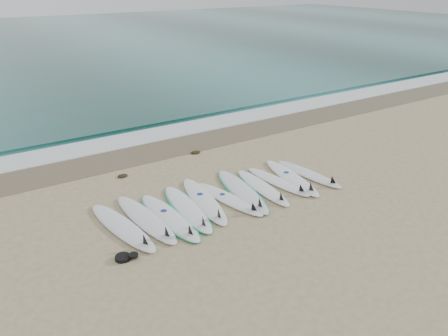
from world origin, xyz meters
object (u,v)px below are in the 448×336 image
surfboard_0 (123,228)px  surfboard_5 (230,199)px  leash_coil (125,257)px  surfboard_10 (310,174)px

surfboard_0 → surfboard_5: 2.85m
surfboard_5 → leash_coil: size_ratio=5.47×
surfboard_0 → leash_coil: (-0.38, -1.10, -0.01)m
surfboard_0 → surfboard_10: surfboard_0 is taller
surfboard_5 → leash_coil: 3.36m
surfboard_10 → leash_coil: surfboard_10 is taller
leash_coil → surfboard_0: bearing=70.9°
surfboard_0 → surfboard_10: (5.67, -0.13, -0.01)m
surfboard_5 → surfboard_10: 2.82m
surfboard_5 → surfboard_10: size_ratio=1.01×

